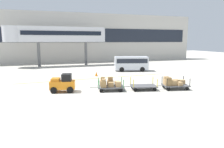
{
  "coord_description": "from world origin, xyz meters",
  "views": [
    {
      "loc": [
        -3.58,
        -17.37,
        4.44
      ],
      "look_at": [
        2.21,
        0.69,
        1.34
      ],
      "focal_mm": 33.05,
      "sensor_mm": 36.0,
      "label": 1
    }
  ],
  "objects_px": {
    "shuttle_van": "(131,63)",
    "safety_cone_near": "(96,74)",
    "baggage_cart_tail": "(173,83)",
    "baggage_cart_lead": "(110,84)",
    "baggage_cart_middle": "(143,86)",
    "baggage_tug": "(63,83)"
  },
  "relations": [
    {
      "from": "baggage_cart_lead",
      "to": "baggage_cart_middle",
      "type": "xyz_separation_m",
      "value": [
        3.01,
        -0.67,
        -0.24
      ]
    },
    {
      "from": "baggage_cart_tail",
      "to": "shuttle_van",
      "type": "relative_size",
      "value": 0.6
    },
    {
      "from": "baggage_cart_middle",
      "to": "baggage_tug",
      "type": "bearing_deg",
      "value": 168.0
    },
    {
      "from": "shuttle_van",
      "to": "safety_cone_near",
      "type": "xyz_separation_m",
      "value": [
        -5.94,
        -2.83,
        -0.96
      ]
    },
    {
      "from": "baggage_cart_middle",
      "to": "baggage_cart_tail",
      "type": "relative_size",
      "value": 1.0
    },
    {
      "from": "baggage_cart_middle",
      "to": "shuttle_van",
      "type": "xyz_separation_m",
      "value": [
        3.58,
        11.28,
        0.89
      ]
    },
    {
      "from": "baggage_cart_lead",
      "to": "baggage_cart_middle",
      "type": "distance_m",
      "value": 3.09
    },
    {
      "from": "baggage_tug",
      "to": "baggage_cart_tail",
      "type": "height_order",
      "value": "baggage_tug"
    },
    {
      "from": "baggage_cart_tail",
      "to": "safety_cone_near",
      "type": "height_order",
      "value": "baggage_cart_tail"
    },
    {
      "from": "safety_cone_near",
      "to": "baggage_cart_lead",
      "type": "bearing_deg",
      "value": -94.8
    },
    {
      "from": "baggage_cart_middle",
      "to": "baggage_cart_tail",
      "type": "bearing_deg",
      "value": -11.25
    },
    {
      "from": "baggage_cart_middle",
      "to": "baggage_cart_tail",
      "type": "distance_m",
      "value": 2.84
    },
    {
      "from": "baggage_cart_lead",
      "to": "baggage_cart_middle",
      "type": "bearing_deg",
      "value": -12.47
    },
    {
      "from": "baggage_tug",
      "to": "safety_cone_near",
      "type": "relative_size",
      "value": 4.15
    },
    {
      "from": "safety_cone_near",
      "to": "baggage_cart_middle",
      "type": "bearing_deg",
      "value": -74.4
    },
    {
      "from": "baggage_tug",
      "to": "baggage_cart_tail",
      "type": "xyz_separation_m",
      "value": [
        9.78,
        -2.04,
        -0.19
      ]
    },
    {
      "from": "baggage_cart_middle",
      "to": "safety_cone_near",
      "type": "xyz_separation_m",
      "value": [
        -2.36,
        8.45,
        -0.07
      ]
    },
    {
      "from": "baggage_cart_middle",
      "to": "baggage_cart_lead",
      "type": "bearing_deg",
      "value": 167.53
    },
    {
      "from": "safety_cone_near",
      "to": "baggage_tug",
      "type": "bearing_deg",
      "value": -123.7
    },
    {
      "from": "baggage_cart_tail",
      "to": "shuttle_van",
      "type": "xyz_separation_m",
      "value": [
        0.8,
        11.83,
        0.67
      ]
    },
    {
      "from": "baggage_cart_lead",
      "to": "shuttle_van",
      "type": "bearing_deg",
      "value": 58.16
    },
    {
      "from": "shuttle_van",
      "to": "safety_cone_near",
      "type": "height_order",
      "value": "shuttle_van"
    }
  ]
}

